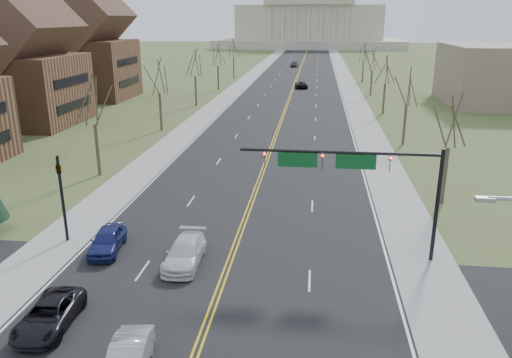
% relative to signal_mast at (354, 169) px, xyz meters
% --- Properties ---
extents(road, '(20.00, 380.00, 0.01)m').
position_rel_signal_mast_xyz_m(road, '(-7.45, 96.50, -5.76)').
color(road, black).
rests_on(road, ground).
extents(cross_road, '(120.00, 14.00, 0.01)m').
position_rel_signal_mast_xyz_m(cross_road, '(-7.45, -7.50, -5.76)').
color(cross_road, black).
rests_on(cross_road, ground).
extents(sidewalk_left, '(4.00, 380.00, 0.03)m').
position_rel_signal_mast_xyz_m(sidewalk_left, '(-19.45, 96.50, -5.75)').
color(sidewalk_left, gray).
rests_on(sidewalk_left, ground).
extents(sidewalk_right, '(4.00, 380.00, 0.03)m').
position_rel_signal_mast_xyz_m(sidewalk_right, '(4.55, 96.50, -5.75)').
color(sidewalk_right, gray).
rests_on(sidewalk_right, ground).
extents(center_line, '(0.42, 380.00, 0.01)m').
position_rel_signal_mast_xyz_m(center_line, '(-7.45, 96.50, -5.75)').
color(center_line, gold).
rests_on(center_line, road).
extents(edge_line_left, '(0.15, 380.00, 0.01)m').
position_rel_signal_mast_xyz_m(edge_line_left, '(-17.25, 96.50, -5.75)').
color(edge_line_left, silver).
rests_on(edge_line_left, road).
extents(edge_line_right, '(0.15, 380.00, 0.01)m').
position_rel_signal_mast_xyz_m(edge_line_right, '(2.35, 96.50, -5.75)').
color(edge_line_right, silver).
rests_on(edge_line_right, road).
extents(capitol, '(90.00, 60.00, 50.00)m').
position_rel_signal_mast_xyz_m(capitol, '(-7.45, 236.41, 8.44)').
color(capitol, beige).
rests_on(capitol, ground).
extents(signal_mast, '(12.12, 0.44, 7.20)m').
position_rel_signal_mast_xyz_m(signal_mast, '(0.00, 0.00, 0.00)').
color(signal_mast, black).
rests_on(signal_mast, ground).
extents(signal_left, '(0.32, 0.36, 6.00)m').
position_rel_signal_mast_xyz_m(signal_left, '(-18.95, 0.00, -2.05)').
color(signal_left, black).
rests_on(signal_left, ground).
extents(tree_r_0, '(3.74, 3.74, 8.50)m').
position_rel_signal_mast_xyz_m(tree_r_0, '(8.05, 10.50, 0.79)').
color(tree_r_0, '#3B3123').
rests_on(tree_r_0, ground).
extents(tree_l_0, '(3.96, 3.96, 9.00)m').
position_rel_signal_mast_xyz_m(tree_l_0, '(-22.95, 14.50, 1.18)').
color(tree_l_0, '#3B3123').
rests_on(tree_l_0, ground).
extents(tree_r_1, '(3.74, 3.74, 8.50)m').
position_rel_signal_mast_xyz_m(tree_r_1, '(8.05, 30.50, 0.79)').
color(tree_r_1, '#3B3123').
rests_on(tree_r_1, ground).
extents(tree_l_1, '(3.96, 3.96, 9.00)m').
position_rel_signal_mast_xyz_m(tree_l_1, '(-22.95, 34.50, 1.18)').
color(tree_l_1, '#3B3123').
rests_on(tree_l_1, ground).
extents(tree_r_2, '(3.74, 3.74, 8.50)m').
position_rel_signal_mast_xyz_m(tree_r_2, '(8.05, 50.50, 0.79)').
color(tree_r_2, '#3B3123').
rests_on(tree_r_2, ground).
extents(tree_l_2, '(3.96, 3.96, 9.00)m').
position_rel_signal_mast_xyz_m(tree_l_2, '(-22.95, 54.50, 1.18)').
color(tree_l_2, '#3B3123').
rests_on(tree_l_2, ground).
extents(tree_r_3, '(3.74, 3.74, 8.50)m').
position_rel_signal_mast_xyz_m(tree_r_3, '(8.05, 70.50, 0.79)').
color(tree_r_3, '#3B3123').
rests_on(tree_r_3, ground).
extents(tree_l_3, '(3.96, 3.96, 9.00)m').
position_rel_signal_mast_xyz_m(tree_l_3, '(-22.95, 74.50, 1.18)').
color(tree_l_3, '#3B3123').
rests_on(tree_l_3, ground).
extents(tree_r_4, '(3.74, 3.74, 8.50)m').
position_rel_signal_mast_xyz_m(tree_r_4, '(8.05, 90.50, 0.79)').
color(tree_r_4, '#3B3123').
rests_on(tree_r_4, ground).
extents(tree_l_4, '(3.96, 3.96, 9.00)m').
position_rel_signal_mast_xyz_m(tree_l_4, '(-22.95, 94.50, 1.18)').
color(tree_l_4, '#3B3123').
rests_on(tree_l_4, ground).
extents(bldg_left_mid, '(15.10, 14.28, 20.75)m').
position_rel_signal_mast_xyz_m(bldg_left_mid, '(-43.44, 36.50, 2.78)').
color(bldg_left_mid, brown).
rests_on(bldg_left_mid, ground).
extents(bldg_left_far, '(17.10, 14.28, 23.25)m').
position_rel_signal_mast_xyz_m(bldg_left_far, '(-45.44, 60.50, 3.78)').
color(bldg_left_far, brown).
rests_on(bldg_left_far, ground).
extents(car_sb_outer_lead, '(2.51, 4.91, 1.33)m').
position_rel_signal_mast_xyz_m(car_sb_outer_lead, '(-15.02, -9.56, -5.09)').
color(car_sb_outer_lead, black).
rests_on(car_sb_outer_lead, road).
extents(car_sb_inner_second, '(2.17, 5.10, 1.47)m').
position_rel_signal_mast_xyz_m(car_sb_inner_second, '(-10.13, -2.29, -5.02)').
color(car_sb_inner_second, silver).
rests_on(car_sb_inner_second, road).
extents(car_sb_outer_second, '(2.36, 4.63, 1.51)m').
position_rel_signal_mast_xyz_m(car_sb_outer_second, '(-15.56, -1.18, -5.00)').
color(car_sb_outer_second, navy).
rests_on(car_sb_outer_second, road).
extents(car_far_nb, '(3.07, 5.44, 1.43)m').
position_rel_signal_mast_xyz_m(car_far_nb, '(-5.79, 78.96, -5.03)').
color(car_far_nb, black).
rests_on(car_far_nb, road).
extents(car_far_sb, '(2.40, 5.05, 1.67)m').
position_rel_signal_mast_xyz_m(car_far_sb, '(-9.48, 126.38, -4.92)').
color(car_far_sb, '#44454B').
rests_on(car_far_sb, road).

